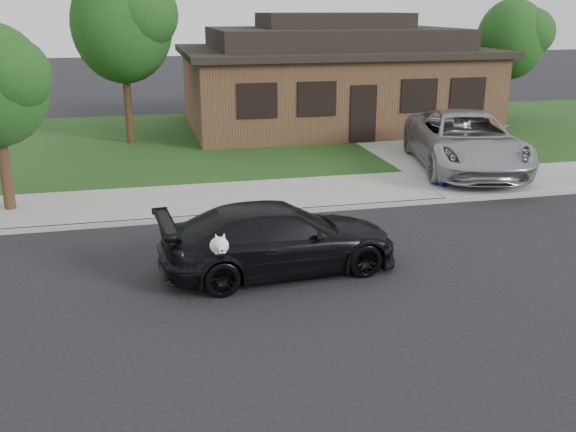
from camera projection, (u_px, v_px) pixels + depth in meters
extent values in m
plane|color=black|center=(356.00, 263.00, 13.20)|extent=(120.00, 120.00, 0.00)
cube|color=gray|center=(297.00, 194.00, 17.81)|extent=(60.00, 3.00, 0.12)
cube|color=gray|center=(311.00, 210.00, 16.42)|extent=(60.00, 0.12, 0.12)
cube|color=#193814|center=(249.00, 139.00, 25.21)|extent=(60.00, 13.00, 0.13)
cube|color=gray|center=(422.00, 147.00, 23.73)|extent=(4.50, 13.00, 0.14)
imported|color=black|center=(279.00, 238.00, 12.59)|extent=(4.88, 2.35, 1.37)
ellipsoid|color=white|center=(219.00, 245.00, 11.41)|extent=(0.34, 0.40, 0.30)
sphere|color=white|center=(221.00, 245.00, 11.17)|extent=(0.26, 0.26, 0.26)
cube|color=white|center=(222.00, 250.00, 11.06)|extent=(0.09, 0.12, 0.08)
sphere|color=black|center=(222.00, 251.00, 11.01)|extent=(0.04, 0.04, 0.04)
cone|color=white|center=(216.00, 237.00, 11.16)|extent=(0.11, 0.11, 0.14)
cone|color=white|center=(224.00, 236.00, 11.19)|extent=(0.11, 0.11, 0.14)
imported|color=#9DA0A4|center=(465.00, 141.00, 20.03)|extent=(4.28, 6.84, 1.76)
cube|color=navy|center=(448.00, 168.00, 18.45)|extent=(0.71, 0.71, 0.96)
cube|color=#070B52|center=(449.00, 150.00, 18.28)|extent=(0.77, 0.77, 0.11)
cylinder|color=black|center=(444.00, 184.00, 18.26)|extent=(0.09, 0.16, 0.15)
cylinder|color=black|center=(458.00, 184.00, 18.35)|extent=(0.09, 0.16, 0.15)
cube|color=#422B1C|center=(332.00, 90.00, 27.44)|extent=(12.00, 8.00, 3.00)
cube|color=black|center=(333.00, 51.00, 26.93)|extent=(12.60, 8.60, 0.25)
cube|color=black|center=(333.00, 38.00, 26.77)|extent=(10.00, 6.50, 0.80)
cube|color=black|center=(334.00, 20.00, 26.55)|extent=(6.00, 3.50, 0.60)
cube|color=black|center=(363.00, 114.00, 23.83)|extent=(1.00, 0.06, 2.10)
cube|color=black|center=(257.00, 101.00, 22.79)|extent=(1.30, 0.05, 1.10)
cube|color=black|center=(317.00, 99.00, 23.26)|extent=(1.30, 0.05, 1.10)
cube|color=black|center=(419.00, 96.00, 24.12)|extent=(1.30, 0.05, 1.10)
cube|color=black|center=(468.00, 94.00, 24.56)|extent=(1.30, 0.05, 1.10)
cylinder|color=#332114|center=(129.00, 110.00, 23.84)|extent=(0.28, 0.28, 2.48)
ellipsoid|color=#143811|center=(122.00, 25.00, 22.89)|extent=(3.60, 3.60, 4.14)
sphere|color=#26591E|center=(142.00, 14.00, 22.44)|extent=(2.52, 2.52, 2.52)
cylinder|color=#332114|center=(505.00, 97.00, 28.85)|extent=(0.28, 0.28, 2.03)
ellipsoid|color=#143811|center=(511.00, 39.00, 28.07)|extent=(3.00, 3.00, 3.45)
sphere|color=#26591E|center=(530.00, 32.00, 27.69)|extent=(2.10, 2.10, 2.10)
cylinder|color=#332114|center=(6.00, 174.00, 16.08)|extent=(0.28, 0.28, 1.80)
sphere|color=#26591E|center=(12.00, 75.00, 15.06)|extent=(1.82, 1.82, 1.82)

